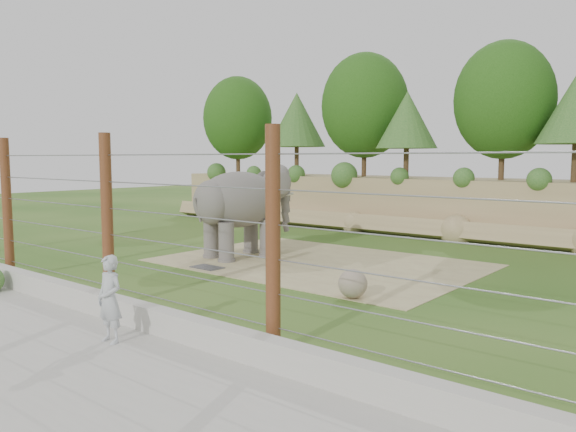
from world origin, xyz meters
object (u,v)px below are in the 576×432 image
Objects in this scene: elephant at (239,213)px; barrier_fence at (107,221)px; zookeeper at (110,299)px; stone_ball at (353,284)px.

barrier_fence is at bearing -57.98° from elephant.
zookeeper is (2.24, -1.44, -1.17)m from barrier_fence.
elephant reaches higher than stone_ball.
elephant is 0.19× the size of barrier_fence.
stone_ball is 0.04× the size of barrier_fence.
barrier_fence is at bearing 145.78° from zookeeper.
elephant is 7.00m from barrier_fence.
barrier_fence is 2.91m from zookeeper.
barrier_fence is 12.34× the size of zookeeper.
stone_ball is at bearing -8.13° from elephant.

